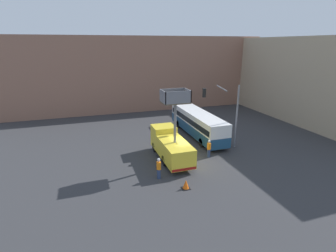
{
  "coord_description": "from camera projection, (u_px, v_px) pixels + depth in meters",
  "views": [
    {
      "loc": [
        -8.89,
        -21.53,
        10.9
      ],
      "look_at": [
        -1.25,
        1.76,
        3.15
      ],
      "focal_mm": 28.0,
      "sensor_mm": 36.0,
      "label": 1
    }
  ],
  "objects": [
    {
      "name": "ground_plane",
      "position": [
        186.0,
        161.0,
        25.44
      ],
      "size": [
        120.0,
        120.0,
        0.0
      ],
      "primitive_type": "plane",
      "color": "#333335"
    },
    {
      "name": "building_backdrop_far",
      "position": [
        134.0,
        72.0,
        46.39
      ],
      "size": [
        44.0,
        10.0,
        12.07
      ],
      "color": "#936651",
      "rests_on": "ground_plane"
    },
    {
      "name": "building_backdrop_side",
      "position": [
        325.0,
        81.0,
        36.83
      ],
      "size": [
        10.0,
        28.0,
        11.82
      ],
      "color": "tan",
      "rests_on": "ground_plane"
    },
    {
      "name": "utility_truck",
      "position": [
        171.0,
        144.0,
        25.44
      ],
      "size": [
        2.38,
        6.95,
        7.06
      ],
      "color": "yellow",
      "rests_on": "ground_plane"
    },
    {
      "name": "city_bus",
      "position": [
        197.0,
        122.0,
        31.99
      ],
      "size": [
        2.45,
        11.77,
        2.98
      ],
      "rotation": [
        0.0,
        0.0,
        1.71
      ],
      "color": "navy",
      "rests_on": "ground_plane"
    },
    {
      "name": "traffic_light_pole",
      "position": [
        226.0,
        106.0,
        27.46
      ],
      "size": [
        3.81,
        3.55,
        6.82
      ],
      "color": "slate",
      "rests_on": "ground_plane"
    },
    {
      "name": "road_worker_near_truck",
      "position": [
        159.0,
        168.0,
        21.88
      ],
      "size": [
        0.38,
        0.38,
        1.85
      ],
      "rotation": [
        0.0,
        0.0,
        5.68
      ],
      "color": "navy",
      "rests_on": "ground_plane"
    },
    {
      "name": "road_worker_directing",
      "position": [
        209.0,
        149.0,
        26.03
      ],
      "size": [
        0.38,
        0.38,
        1.83
      ],
      "rotation": [
        0.0,
        0.0,
        3.35
      ],
      "color": "navy",
      "rests_on": "ground_plane"
    },
    {
      "name": "traffic_cone_near_truck",
      "position": [
        186.0,
        184.0,
        20.5
      ],
      "size": [
        0.65,
        0.65,
        0.74
      ],
      "color": "black",
      "rests_on": "ground_plane"
    }
  ]
}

